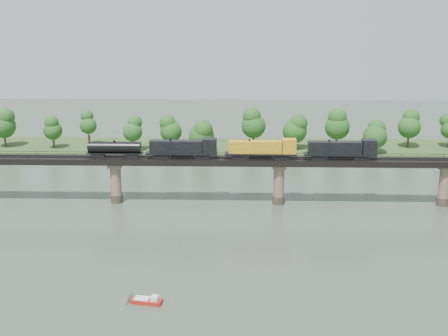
{
  "coord_description": "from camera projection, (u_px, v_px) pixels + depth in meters",
  "views": [
    {
      "loc": [
        -9.6,
        -101.1,
        45.49
      ],
      "look_at": [
        -13.38,
        30.0,
        9.0
      ],
      "focal_mm": 45.0,
      "sensor_mm": 36.0,
      "label": 1
    }
  ],
  "objects": [
    {
      "name": "motorboat",
      "position": [
        147.0,
        300.0,
        90.75
      ],
      "size": [
        5.25,
        2.71,
        1.4
      ],
      "rotation": [
        0.0,
        0.0,
        -0.19
      ],
      "color": "#A52212",
      "rests_on": "ground"
    },
    {
      "name": "ground",
      "position": [
        288.0,
        254.0,
        109.28
      ],
      "size": [
        400.0,
        400.0,
        0.0
      ],
      "primitive_type": "plane",
      "color": "#354234",
      "rests_on": "ground"
    },
    {
      "name": "far_bank",
      "position": [
        268.0,
        148.0,
        190.92
      ],
      "size": [
        300.0,
        24.0,
        1.6
      ],
      "primitive_type": "cube",
      "color": "#2C481C",
      "rests_on": "ground"
    },
    {
      "name": "bridge_superstructure",
      "position": [
        279.0,
        157.0,
        135.01
      ],
      "size": [
        220.0,
        4.9,
        0.75
      ],
      "color": "black",
      "rests_on": "bridge"
    },
    {
      "name": "bridge",
      "position": [
        279.0,
        182.0,
        136.71
      ],
      "size": [
        236.0,
        30.0,
        11.5
      ],
      "color": "#473A2D",
      "rests_on": "ground"
    },
    {
      "name": "freight_train",
      "position": [
        235.0,
        149.0,
        134.77
      ],
      "size": [
        69.71,
        2.72,
        4.8
      ],
      "color": "black",
      "rests_on": "bridge"
    },
    {
      "name": "far_treeline",
      "position": [
        244.0,
        128.0,
        184.69
      ],
      "size": [
        289.06,
        17.54,
        13.6
      ],
      "color": "#382619",
      "rests_on": "far_bank"
    }
  ]
}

